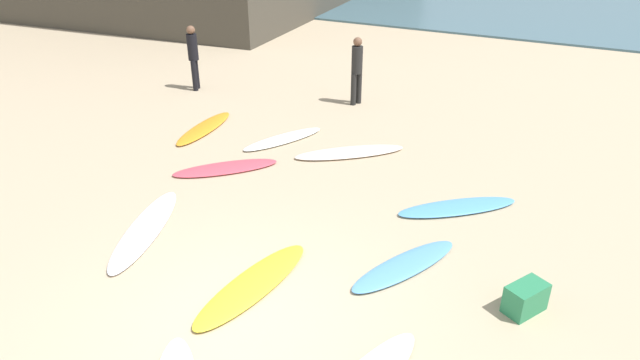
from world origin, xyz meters
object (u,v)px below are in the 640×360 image
(surfboard_3, at_px, (350,152))
(surfboard_6, at_px, (226,168))
(beach_cooler, at_px, (526,298))
(surfboard_8, at_px, (204,128))
(surfboard_2, at_px, (458,207))
(surfboard_1, at_px, (145,229))
(beachgoer_mid, at_px, (193,54))
(surfboard_10, at_px, (405,265))
(beachgoer_near, at_px, (357,68))
(surfboard_4, at_px, (253,284))
(surfboard_9, at_px, (283,139))

(surfboard_3, xyz_separation_m, surfboard_6, (-1.91, -1.78, -0.01))
(beach_cooler, bearing_deg, surfboard_8, 157.33)
(surfboard_8, bearing_deg, surfboard_2, -15.12)
(surfboard_1, xyz_separation_m, surfboard_6, (-0.14, 2.45, -0.00))
(surfboard_2, bearing_deg, beachgoer_mid, 27.97)
(surfboard_8, xyz_separation_m, surfboard_10, (5.92, -3.00, 0.00))
(surfboard_6, height_order, surfboard_10, surfboard_10)
(surfboard_1, relative_size, beachgoer_mid, 1.43)
(beachgoer_mid, bearing_deg, surfboard_6, -158.84)
(surfboard_1, height_order, beachgoer_near, beachgoer_near)
(beachgoer_near, height_order, beach_cooler, beachgoer_near)
(surfboard_3, bearing_deg, surfboard_4, -32.66)
(surfboard_2, bearing_deg, surfboard_9, 33.44)
(surfboard_3, xyz_separation_m, beachgoer_mid, (-5.58, 2.03, 0.94))
(surfboard_9, distance_m, surfboard_10, 5.14)
(surfboard_9, bearing_deg, beach_cooler, 173.87)
(surfboard_4, height_order, surfboard_10, surfboard_10)
(surfboard_3, relative_size, beachgoer_near, 1.37)
(surfboard_10, distance_m, beachgoer_near, 7.18)
(surfboard_1, distance_m, surfboard_9, 4.22)
(surfboard_9, bearing_deg, surfboard_6, 105.78)
(surfboard_2, xyz_separation_m, surfboard_10, (-0.26, -2.04, 0.00))
(surfboard_1, xyz_separation_m, beachgoer_mid, (-3.82, 6.26, 0.94))
(surfboard_4, height_order, surfboard_6, surfboard_4)
(surfboard_4, bearing_deg, surfboard_1, 176.85)
(surfboard_10, distance_m, beach_cooler, 1.72)
(surfboard_6, bearing_deg, beach_cooler, 29.50)
(surfboard_2, xyz_separation_m, surfboard_8, (-6.18, 0.97, 0.00))
(surfboard_4, height_order, beach_cooler, beach_cooler)
(surfboard_1, distance_m, surfboard_6, 2.45)
(surfboard_4, height_order, beachgoer_mid, beachgoer_mid)
(beachgoer_mid, relative_size, beach_cooler, 3.15)
(surfboard_9, bearing_deg, surfboard_10, 165.68)
(surfboard_1, xyz_separation_m, beachgoer_near, (0.63, 7.16, 0.92))
(surfboard_2, bearing_deg, beach_cooler, 172.86)
(surfboard_2, distance_m, beachgoer_mid, 8.87)
(surfboard_10, distance_m, beachgoer_mid, 9.59)
(surfboard_2, height_order, surfboard_8, surfboard_8)
(surfboard_4, xyz_separation_m, surfboard_6, (-2.50, 2.87, -0.00))
(surfboard_8, height_order, beachgoer_near, beachgoer_near)
(surfboard_2, height_order, surfboard_3, surfboard_3)
(surfboard_1, height_order, surfboard_9, surfboard_9)
(surfboard_6, bearing_deg, surfboard_4, -3.73)
(surfboard_10, height_order, beachgoer_mid, beachgoer_mid)
(beach_cooler, bearing_deg, beachgoer_near, 129.06)
(surfboard_9, distance_m, beach_cooler, 6.64)
(surfboard_6, distance_m, surfboard_8, 2.24)
(surfboard_2, relative_size, surfboard_4, 0.96)
(surfboard_6, bearing_deg, surfboard_3, 88.36)
(surfboard_9, height_order, beachgoer_near, beachgoer_near)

